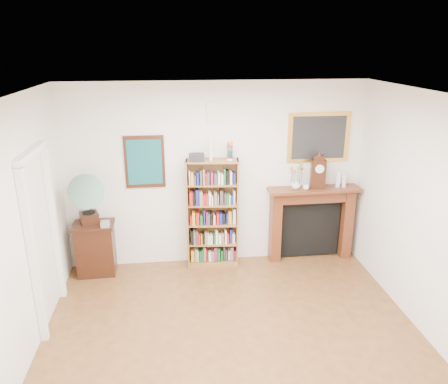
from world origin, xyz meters
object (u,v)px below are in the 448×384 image
Objects in this scene: bookshelf at (213,208)px; mantel_clock at (318,173)px; gramophone at (85,196)px; fireplace at (311,216)px; side_cabinet at (96,249)px; bottle_left at (338,179)px; bottle_right at (344,181)px; cd_stack at (105,224)px; teacup at (306,187)px; flower_vase at (296,184)px.

bookshelf is 3.77× the size of mantel_clock.
bookshelf is 2.40× the size of gramophone.
fireplace is at bearing 125.35° from mantel_clock.
bottle_left is at bearing -0.45° from side_cabinet.
bottle_left is 0.09m from bottle_right.
gramophone is 3.84m from bottle_right.
cd_stack is 0.50× the size of bottle_left.
bookshelf is 2.06m from bottle_right.
side_cabinet is at bearing -179.87° from teacup.
bottle_right is at bearing -9.35° from fireplace.
teacup is at bearing 2.88° from bookshelf.
teacup is (3.17, 0.01, 0.83)m from side_cabinet.
bookshelf is 1.84m from side_cabinet.
gramophone is at bearing -177.49° from flower_vase.
gramophone is 3.09m from flower_vase.
bookshelf reaches higher than gramophone.
gramophone is (-0.06, -0.07, 0.85)m from side_cabinet.
bookshelf is 1.58m from cd_stack.
gramophone reaches higher than cd_stack.
cd_stack is 0.60× the size of bottle_right.
teacup reaches higher than fireplace.
gramophone reaches higher than flower_vase.
gramophone is at bearing -168.93° from mantel_clock.
flower_vase is at bearing -16.50° from gramophone.
gramophone is 5.39× the size of flower_vase.
teacup is (-0.15, -0.12, 0.53)m from fireplace.
gramophone is 0.49m from cd_stack.
side_cabinet is 3.99× the size of bottle_right.
bookshelf is 1.44m from teacup.
cd_stack is 3.62m from bottle_right.
bottle_left reaches higher than side_cabinet.
gramophone is at bearing -177.51° from bottle_left.
bottle_left is at bearing 2.37° from flower_vase.
bottle_right reaches higher than fireplace.
cd_stack is at bearing -176.29° from flower_vase.
cd_stack is at bearing -34.12° from side_cabinet.
cd_stack is 3.00m from teacup.
fireplace is 11.87× the size of cd_stack.
gramophone reaches higher than bottle_left.
teacup is 0.38× the size of bottle_left.
side_cabinet is 0.56× the size of fireplace.
mantel_clock reaches higher than bottle_right.
bookshelf is 1.58m from fireplace.
side_cabinet is at bearing -178.86° from fireplace.
teacup is at bearing -21.35° from flower_vase.
gramophone reaches higher than teacup.
bookshelf is at bearing -179.52° from bottle_left.
bookshelf is at bearing 179.48° from flower_vase.
flower_vase is at bearing -177.63° from bottle_left.
bottle_right reaches higher than flower_vase.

